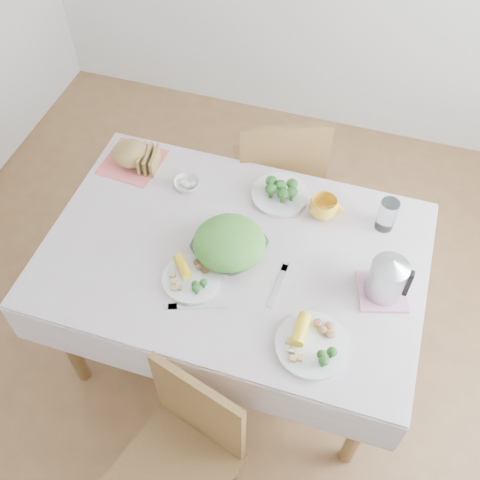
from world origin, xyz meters
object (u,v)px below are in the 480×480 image
(chair_far, at_px, (276,174))
(yellow_mug, at_px, (323,208))
(dining_table, at_px, (234,303))
(chair_near, at_px, (173,468))
(salad_bowl, at_px, (229,248))
(dinner_plate_right, at_px, (312,345))
(electric_kettle, at_px, (388,274))
(dinner_plate_left, at_px, (191,279))

(chair_far, bearing_deg, yellow_mug, 102.31)
(dining_table, distance_m, chair_far, 0.76)
(chair_near, xyz_separation_m, salad_bowl, (-0.03, 0.76, 0.33))
(dining_table, relative_size, salad_bowl, 5.26)
(dining_table, bearing_deg, salad_bowl, -141.31)
(dinner_plate_right, bearing_deg, yellow_mug, 99.02)
(dinner_plate_right, xyz_separation_m, electric_kettle, (0.20, 0.30, 0.11))
(chair_far, distance_m, salad_bowl, 0.83)
(chair_far, xyz_separation_m, dinner_plate_right, (0.40, -1.07, 0.31))
(dining_table, height_order, dinner_plate_left, dinner_plate_left)
(dining_table, distance_m, dinner_plate_left, 0.45)
(chair_near, distance_m, dinner_plate_left, 0.68)
(salad_bowl, relative_size, electric_kettle, 1.39)
(dinner_plate_right, bearing_deg, dinner_plate_left, 165.00)
(dining_table, xyz_separation_m, dinner_plate_right, (0.39, -0.31, 0.40))
(chair_far, bearing_deg, electric_kettle, 106.67)
(chair_near, height_order, yellow_mug, chair_near)
(dining_table, height_order, yellow_mug, yellow_mug)
(yellow_mug, bearing_deg, dinner_plate_left, -130.65)
(salad_bowl, distance_m, yellow_mug, 0.43)
(dinner_plate_left, bearing_deg, chair_near, -77.71)
(electric_kettle, bearing_deg, dinner_plate_right, -106.21)
(electric_kettle, bearing_deg, dinner_plate_left, -149.29)
(chair_far, relative_size, dinner_plate_left, 4.22)
(dining_table, relative_size, chair_far, 1.47)
(chair_far, bearing_deg, dinner_plate_right, 89.25)
(salad_bowl, bearing_deg, dinner_plate_right, -36.78)
(dining_table, height_order, salad_bowl, salad_bowl)
(dining_table, xyz_separation_m, chair_far, (-0.01, 0.75, 0.09))
(dining_table, bearing_deg, electric_kettle, -1.51)
(dinner_plate_left, relative_size, electric_kettle, 1.17)
(salad_bowl, height_order, dinner_plate_left, salad_bowl)
(dinner_plate_right, xyz_separation_m, yellow_mug, (-0.10, 0.61, 0.04))
(chair_near, distance_m, dinner_plate_right, 0.67)
(electric_kettle, bearing_deg, chair_far, 145.73)
(chair_near, bearing_deg, salad_bowl, 108.42)
(dining_table, relative_size, dinner_plate_right, 5.29)
(dinner_plate_right, height_order, yellow_mug, yellow_mug)
(chair_far, distance_m, dinner_plate_left, 0.99)
(dining_table, bearing_deg, chair_far, 90.96)
(dinner_plate_right, bearing_deg, chair_far, 110.74)
(yellow_mug, bearing_deg, salad_bowl, -135.40)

